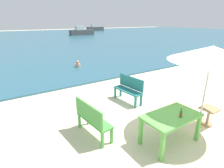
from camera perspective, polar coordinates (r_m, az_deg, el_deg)
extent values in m
plane|color=beige|center=(5.27, 21.28, -15.04)|extent=(120.00, 120.00, 0.00)
cube|color=#2D6075|center=(32.68, -27.08, 12.63)|extent=(120.00, 50.00, 0.08)
cube|color=#60B24C|center=(4.55, 18.39, -9.68)|extent=(1.40, 0.80, 0.06)
cube|color=#60B24C|center=(4.15, 15.69, -18.77)|extent=(0.08, 0.08, 0.70)
cube|color=#60B24C|center=(5.05, 25.69, -12.59)|extent=(0.08, 0.08, 0.70)
cube|color=#60B24C|center=(4.52, 9.10, -14.65)|extent=(0.08, 0.08, 0.70)
cube|color=#60B24C|center=(5.36, 19.53, -9.76)|extent=(0.08, 0.08, 0.70)
cylinder|color=#2D662D|center=(4.47, 21.07, -8.96)|extent=(0.06, 0.06, 0.16)
cone|color=#2D662D|center=(4.44, 21.19, -8.08)|extent=(0.06, 0.06, 0.03)
cylinder|color=#2D662D|center=(4.41, 21.28, -7.42)|extent=(0.03, 0.03, 0.09)
cylinder|color=red|center=(4.48, 21.05, -9.05)|extent=(0.07, 0.07, 0.05)
cylinder|color=gold|center=(4.39, 21.36, -6.87)|extent=(0.03, 0.03, 0.01)
cylinder|color=silver|center=(5.28, 27.54, -1.80)|extent=(0.04, 0.04, 2.30)
cone|color=white|center=(5.04, 29.28, 8.52)|extent=(2.10, 2.10, 0.36)
cube|color=tan|center=(5.80, 28.68, -6.94)|extent=(0.44, 0.44, 0.04)
cylinder|color=tan|center=(5.92, 28.25, -9.29)|extent=(0.07, 0.07, 0.50)
cylinder|color=tan|center=(6.03, 27.89, -11.26)|extent=(0.32, 0.32, 0.03)
cube|color=#237275|center=(6.58, 5.01, -2.09)|extent=(0.47, 1.23, 0.05)
cube|color=#237275|center=(6.59, 6.10, 0.50)|extent=(0.15, 1.20, 0.44)
cube|color=#237275|center=(6.96, 1.02, -2.86)|extent=(0.06, 0.06, 0.42)
cube|color=#237275|center=(6.23, 7.47, -5.88)|extent=(0.06, 0.06, 0.42)
cube|color=#237275|center=(7.13, 2.76, -2.32)|extent=(0.06, 0.06, 0.42)
cube|color=#237275|center=(6.41, 9.23, -5.18)|extent=(0.06, 0.06, 0.42)
cube|color=#4C9E47|center=(4.74, -5.72, -11.31)|extent=(0.48, 1.23, 0.05)
cube|color=#4C9E47|center=(4.53, -7.55, -8.88)|extent=(0.16, 1.20, 0.44)
cube|color=#4C9E47|center=(4.56, -0.13, -16.14)|extent=(0.06, 0.06, 0.42)
cube|color=#4C9E47|center=(5.33, -7.65, -10.58)|extent=(0.06, 0.06, 0.42)
cube|color=#4C9E47|center=(4.43, -3.10, -17.44)|extent=(0.06, 0.06, 0.42)
cube|color=#4C9E47|center=(5.21, -10.33, -11.48)|extent=(0.06, 0.06, 0.42)
cylinder|color=tan|center=(11.62, -10.86, 5.89)|extent=(0.34, 0.34, 0.20)
sphere|color=tan|center=(11.58, -10.92, 6.88)|extent=(0.21, 0.21, 0.21)
cube|color=#4C4C4C|center=(52.76, -5.35, 17.11)|extent=(4.84, 1.32, 0.99)
cube|color=silver|center=(52.52, -5.82, 18.05)|extent=(1.54, 0.99, 0.77)
cube|color=#4C4C4C|center=(37.23, -9.58, 15.87)|extent=(4.78, 1.30, 0.98)
cube|color=silver|center=(37.01, -10.30, 17.16)|extent=(1.52, 0.98, 0.76)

